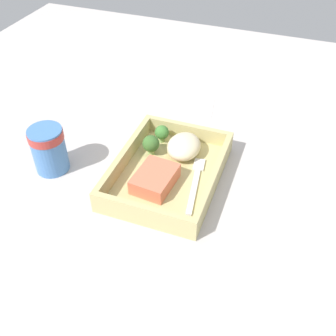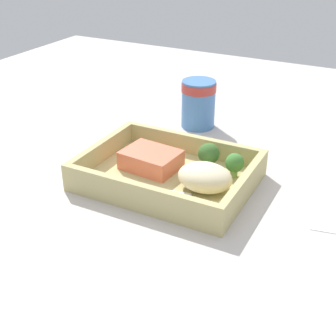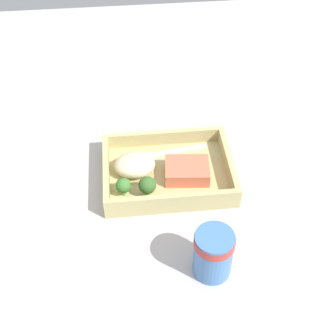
{
  "view_description": "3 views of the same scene",
  "coord_description": "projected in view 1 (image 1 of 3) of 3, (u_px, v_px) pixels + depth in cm",
  "views": [
    {
      "loc": [
        -55.13,
        -20.16,
        54.78
      ],
      "look_at": [
        0.0,
        0.0,
        2.7
      ],
      "focal_mm": 42.0,
      "sensor_mm": 36.0,
      "label": 1
    },
    {
      "loc": [
        30.83,
        -59.22,
        38.75
      ],
      "look_at": [
        0.0,
        0.0,
        2.7
      ],
      "focal_mm": 50.0,
      "sensor_mm": 36.0,
      "label": 2
    },
    {
      "loc": [
        7.25,
        68.79,
        72.74
      ],
      "look_at": [
        0.0,
        0.0,
        2.7
      ],
      "focal_mm": 50.0,
      "sensor_mm": 36.0,
      "label": 3
    }
  ],
  "objects": [
    {
      "name": "ground_plane",
      "position": [
        168.0,
        181.0,
        0.81
      ],
      "size": [
        160.0,
        160.0,
        2.0
      ],
      "primitive_type": "cube",
      "color": "#BBB4B0"
    },
    {
      "name": "broccoli_floret_1",
      "position": [
        162.0,
        133.0,
        0.86
      ],
      "size": [
        3.12,
        3.12,
        4.04
      ],
      "color": "#81AA5B",
      "rests_on": "takeout_tray"
    },
    {
      "name": "broccoli_floret_2",
      "position": [
        151.0,
        144.0,
        0.83
      ],
      "size": [
        3.62,
        3.62,
        4.53
      ],
      "color": "#83AD61",
      "rests_on": "takeout_tray"
    },
    {
      "name": "paper_cup",
      "position": [
        48.0,
        147.0,
        0.79
      ],
      "size": [
        7.04,
        7.04,
        9.79
      ],
      "color": "#4577B7",
      "rests_on": "ground_plane"
    },
    {
      "name": "fork",
      "position": [
        196.0,
        181.0,
        0.77
      ],
      "size": [
        15.86,
        4.09,
        0.44
      ],
      "color": "silver",
      "rests_on": "takeout_tray"
    },
    {
      "name": "receipt_slip",
      "position": [
        183.0,
        105.0,
        1.01
      ],
      "size": [
        11.43,
        16.71,
        0.24
      ],
      "primitive_type": "cube",
      "rotation": [
        0.0,
        0.0,
        0.17
      ],
      "color": "white",
      "rests_on": "ground_plane"
    },
    {
      "name": "mashed_potatoes",
      "position": [
        184.0,
        146.0,
        0.83
      ],
      "size": [
        8.66,
        6.95,
        4.2
      ],
      "primitive_type": "ellipsoid",
      "color": "beige",
      "rests_on": "takeout_tray"
    },
    {
      "name": "salmon_fillet",
      "position": [
        155.0,
        179.0,
        0.76
      ],
      "size": [
        9.73,
        7.73,
        3.07
      ],
      "primitive_type": "cube",
      "rotation": [
        0.0,
        0.0,
        -0.09
      ],
      "color": "#E36D4E",
      "rests_on": "takeout_tray"
    },
    {
      "name": "tray_rim",
      "position": [
        168.0,
        167.0,
        0.78
      ],
      "size": [
        27.11,
        20.17,
        3.45
      ],
      "color": "tan",
      "rests_on": "takeout_tray"
    },
    {
      "name": "takeout_tray",
      "position": [
        168.0,
        176.0,
        0.8
      ],
      "size": [
        27.11,
        20.17,
        1.2
      ],
      "primitive_type": "cube",
      "color": "tan",
      "rests_on": "ground_plane"
    }
  ]
}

